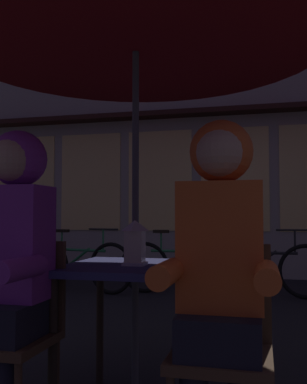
# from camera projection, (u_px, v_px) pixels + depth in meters

# --- Properties ---
(cafe_table) EXTENTS (0.72, 0.72, 0.74)m
(cafe_table) POSITION_uv_depth(u_px,v_px,m) (135.00, 284.00, 2.30)
(cafe_table) COLOR navy
(cafe_table) RESTS_ON ground_plane
(patio_umbrella) EXTENTS (2.10, 2.10, 2.31)m
(patio_umbrella) POSITION_uv_depth(u_px,v_px,m) (136.00, 18.00, 2.38)
(patio_umbrella) COLOR #4C4C51
(patio_umbrella) RESTS_ON ground_plane
(lantern) EXTENTS (0.11, 0.11, 0.23)m
(lantern) POSITION_uv_depth(u_px,v_px,m) (135.00, 242.00, 2.27)
(lantern) COLOR white
(lantern) RESTS_ON cafe_table
(chair_left) EXTENTS (0.40, 0.40, 0.87)m
(chair_left) POSITION_uv_depth(u_px,v_px,m) (14.00, 325.00, 2.05)
(chair_left) COLOR #513823
(chair_left) RESTS_ON ground_plane
(chair_right) EXTENTS (0.40, 0.40, 0.87)m
(chair_right) POSITION_uv_depth(u_px,v_px,m) (222.00, 338.00, 1.82)
(chair_right) COLOR #513823
(chair_right) RESTS_ON ground_plane
(person_left_hooded) EXTENTS (0.45, 0.56, 1.40)m
(person_left_hooded) POSITION_uv_depth(u_px,v_px,m) (8.00, 248.00, 2.02)
(person_left_hooded) COLOR black
(person_left_hooded) RESTS_ON ground_plane
(person_right_hooded) EXTENTS (0.45, 0.56, 1.40)m
(person_right_hooded) POSITION_uv_depth(u_px,v_px,m) (220.00, 252.00, 1.79)
(person_right_hooded) COLOR black
(person_right_hooded) RESTS_ON ground_plane
(shopfront_building) EXTENTS (10.00, 0.93, 6.20)m
(shopfront_building) POSITION_uv_depth(u_px,v_px,m) (235.00, 94.00, 7.62)
(shopfront_building) COLOR #9E9389
(shopfront_building) RESTS_ON ground_plane
(bicycle_nearest) EXTENTS (1.68, 0.10, 0.84)m
(bicycle_nearest) POSITION_uv_depth(u_px,v_px,m) (12.00, 263.00, 6.07)
(bicycle_nearest) COLOR black
(bicycle_nearest) RESTS_ON ground_plane
(bicycle_second) EXTENTS (1.64, 0.45, 0.84)m
(bicycle_second) POSITION_uv_depth(u_px,v_px,m) (78.00, 265.00, 5.87)
(bicycle_second) COLOR black
(bicycle_second) RESTS_ON ground_plane
(bicycle_third) EXTENTS (1.68, 0.08, 0.84)m
(bicycle_third) POSITION_uv_depth(u_px,v_px,m) (183.00, 267.00, 5.66)
(bicycle_third) COLOR black
(bicycle_third) RESTS_ON ground_plane
(bicycle_fourth) EXTENTS (1.68, 0.14, 0.84)m
(bicycle_fourth) POSITION_uv_depth(u_px,v_px,m) (262.00, 269.00, 5.41)
(bicycle_fourth) COLOR black
(bicycle_fourth) RESTS_ON ground_plane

